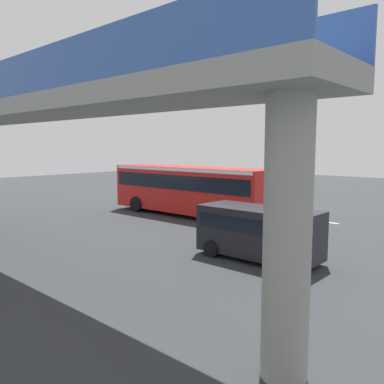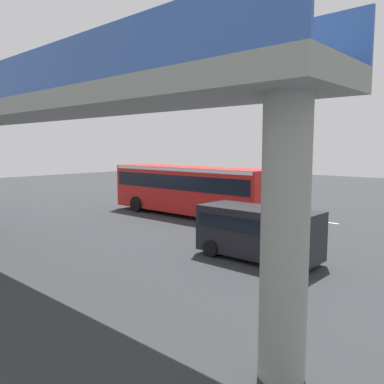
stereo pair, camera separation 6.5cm
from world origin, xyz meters
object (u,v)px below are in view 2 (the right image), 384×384
Objects in this scene: city_bus at (189,187)px; bicycle_blue at (241,228)px; bicycle_green at (231,232)px; traffic_sign at (291,185)px; bicycle_black at (278,241)px; parked_van at (258,230)px.

bicycle_blue is at bearing 156.56° from city_bus.
traffic_sign is at bearing -79.92° from bicycle_green.
city_bus is 6.55m from bicycle_blue.
city_bus reaches higher than bicycle_black.
bicycle_black and bicycle_blue have the same top height.
city_bus reaches higher than traffic_sign.
bicycle_blue is (2.85, -2.98, -0.81)m from parked_van.
bicycle_black is (-8.55, 3.66, -1.51)m from city_bus.
parked_van is at bearing 133.75° from bicycle_blue.
parked_van is at bearing 147.62° from city_bus.
traffic_sign is at bearing -79.31° from bicycle_blue.
parked_van is 1.71× the size of traffic_sign.
bicycle_green is at bearing 100.08° from traffic_sign.
traffic_sign is at bearing -65.08° from bicycle_black.
bicycle_black is at bearing -85.57° from parked_van.
bicycle_blue is 0.63× the size of traffic_sign.
traffic_sign is (1.58, -8.89, 1.52)m from bicycle_green.
bicycle_green is at bearing -35.98° from parked_van.
traffic_sign reaches higher than bicycle_black.
bicycle_blue is 8.20m from traffic_sign.
parked_van reaches higher than bicycle_black.
city_bus is 2.40× the size of parked_van.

